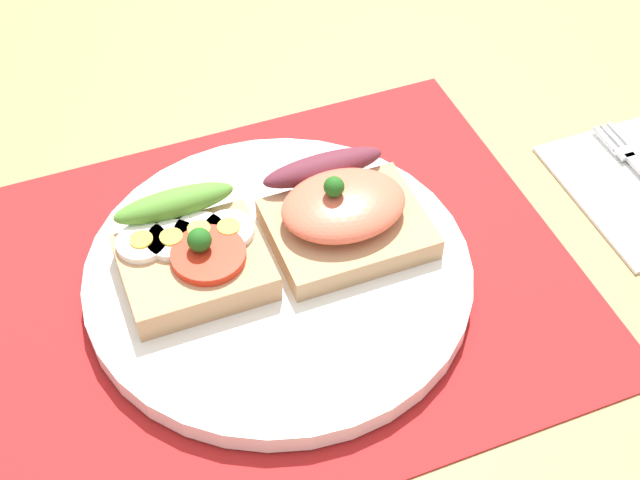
% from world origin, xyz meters
% --- Properties ---
extents(ground_plane, '(1.20, 0.90, 0.03)m').
position_xyz_m(ground_plane, '(0.00, 0.00, -0.02)').
color(ground_plane, '#987849').
extents(placemat, '(0.40, 0.33, 0.00)m').
position_xyz_m(placemat, '(0.00, 0.00, 0.00)').
color(placemat, '#A51B1C').
rests_on(placemat, ground_plane).
extents(plate, '(0.26, 0.26, 0.01)m').
position_xyz_m(plate, '(0.00, 0.00, 0.01)').
color(plate, white).
rests_on(plate, placemat).
extents(sandwich_egg_tomato, '(0.09, 0.09, 0.04)m').
position_xyz_m(sandwich_egg_tomato, '(-0.05, 0.02, 0.03)').
color(sandwich_egg_tomato, tan).
rests_on(sandwich_egg_tomato, plate).
extents(sandwich_salmon, '(0.10, 0.10, 0.05)m').
position_xyz_m(sandwich_salmon, '(0.05, 0.02, 0.04)').
color(sandwich_salmon, tan).
rests_on(sandwich_salmon, plate).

